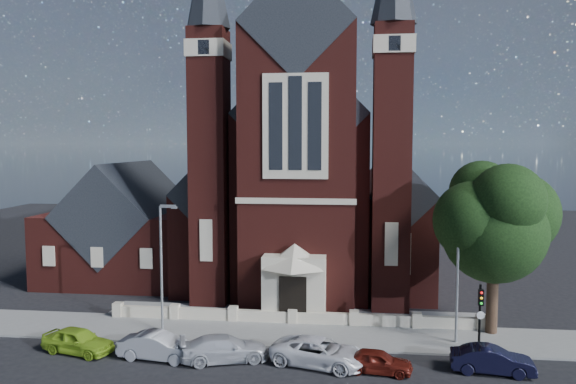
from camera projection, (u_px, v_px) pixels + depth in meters
name	position (u px, v px, depth m)	size (l,w,h in m)	color
ground	(304.00, 291.00, 45.31)	(120.00, 120.00, 0.00)	black
pavement_strip	(289.00, 334.00, 34.92)	(60.00, 5.00, 0.12)	slate
forecourt_paving	(296.00, 315.00, 38.88)	(26.00, 3.00, 0.14)	slate
forecourt_wall	(293.00, 324.00, 36.90)	(24.00, 0.40, 0.90)	#B6A890
church	(312.00, 183.00, 52.47)	(20.01, 34.90, 29.20)	#481713
parish_hall	(128.00, 232.00, 49.79)	(12.00, 12.20, 10.24)	#481713
street_tree	(497.00, 224.00, 34.07)	(6.40, 6.60, 10.70)	black
street_lamp_left	(163.00, 260.00, 34.95)	(1.16, 0.22, 8.09)	gray
street_lamp_right	(459.00, 268.00, 32.87)	(1.16, 0.22, 8.09)	gray
traffic_signal	(480.00, 310.00, 31.38)	(0.28, 0.42, 4.00)	black
car_lime_van	(78.00, 341.00, 31.78)	(1.71, 4.24, 1.45)	#88B624
car_silver_a	(159.00, 346.00, 30.84)	(1.54, 4.42, 1.46)	#96979D
car_silver_b	(225.00, 348.00, 30.61)	(1.97, 4.84, 1.40)	#B3B5BB
car_white_suv	(319.00, 352.00, 30.01)	(2.40, 5.21, 1.45)	white
car_dark_red	(378.00, 361.00, 29.04)	(1.44, 3.57, 1.22)	#57160E
car_navy	(492.00, 360.00, 28.98)	(1.46, 4.19, 1.38)	black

